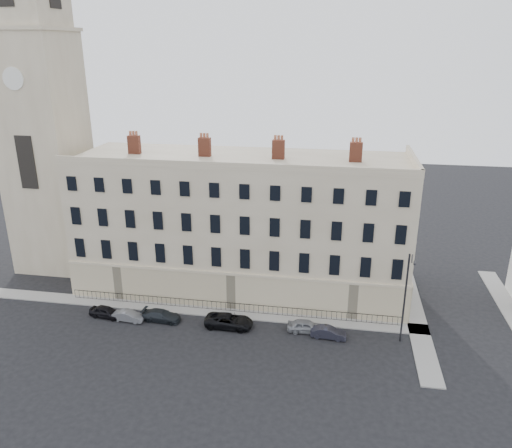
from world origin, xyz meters
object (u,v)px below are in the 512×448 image
Objects in this scene: car_f at (329,333)px; streetlamp at (406,295)px; car_d at (229,321)px; car_b at (129,316)px; car_c at (161,316)px; car_e at (306,326)px; car_a at (106,312)px.

car_f is 0.38× the size of streetlamp.
car_b is at bearing 93.99° from car_d.
car_e is at bearing -85.56° from car_c.
car_a is at bearing 93.91° from car_f.
car_b is at bearing -169.72° from streetlamp.
streetlamp reaches higher than car_f.
car_e is at bearing -83.11° from car_b.
car_e is at bearing -172.68° from streetlamp.
car_a is 1.07× the size of car_b.
streetlamp is (8.92, -0.24, 4.34)m from car_e.
car_d is (6.99, -0.00, 0.09)m from car_c.
car_e reaches higher than car_f.
car_d is 17.05m from streetlamp.
streetlamp is at bearing -82.00° from car_f.
car_d reaches higher than car_c.
car_f is at bearing -82.79° from car_a.
car_c is at bearing -80.26° from car_a.
car_c is 23.90m from streetlamp.
car_d is 1.41× the size of car_f.
car_d reaches higher than car_f.
streetlamp reaches higher than car_e.
car_d is (12.87, 0.24, 0.07)m from car_a.
car_b is 0.68× the size of car_d.
car_f is at bearing -85.39° from car_b.
streetlamp reaches higher than car_b.
streetlamp is (23.49, 0.13, 4.38)m from car_c.
car_a is 0.87× the size of car_c.
car_e is (14.58, 0.36, 0.05)m from car_c.
car_a is 2.60m from car_b.
car_e reaches higher than car_a.
car_f is (16.78, -0.33, -0.02)m from car_c.
car_b is at bearing -89.44° from car_a.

